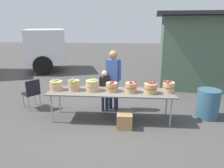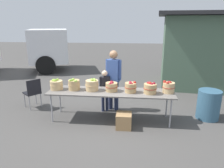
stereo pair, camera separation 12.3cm
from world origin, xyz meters
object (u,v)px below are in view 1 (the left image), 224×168
object	(u,v)px
apple_basket_red_0	(112,86)
trash_barrel	(208,104)
apple_basket_red_1	(131,87)
apple_basket_green_0	(56,85)
apple_basket_green_2	(92,85)
market_table	(111,93)
produce_crate	(125,120)
child_customer	(105,88)
folding_chair	(32,92)
vendor_adult	(113,76)
apple_basket_red_3	(169,87)
apple_basket_red_2	(150,88)
apple_basket_green_1	(74,85)

from	to	relation	value
apple_basket_red_0	trash_barrel	size ratio (longest dim) A/B	0.41
apple_basket_red_1	apple_basket_red_0	bearing A→B (deg)	174.66
apple_basket_green_0	apple_basket_green_2	xyz separation A→B (m)	(0.92, 0.01, 0.02)
market_table	trash_barrel	size ratio (longest dim) A/B	4.12
market_table	produce_crate	xyz separation A→B (m)	(0.35, -0.42, -0.54)
trash_barrel	market_table	bearing A→B (deg)	-172.94
apple_basket_red_1	child_customer	size ratio (longest dim) A/B	0.25
market_table	apple_basket_green_2	world-z (taller)	apple_basket_green_2
folding_chair	vendor_adult	bearing A→B (deg)	133.29
apple_basket_green_0	folding_chair	world-z (taller)	apple_basket_green_0
vendor_adult	apple_basket_red_3	bearing A→B (deg)	169.67
apple_basket_green_0	folding_chair	size ratio (longest dim) A/B	0.38
apple_basket_green_2	apple_basket_red_1	world-z (taller)	apple_basket_green_2
produce_crate	apple_basket_green_0	bearing A→B (deg)	165.69
apple_basket_red_0	child_customer	xyz separation A→B (m)	(-0.23, 0.48, -0.19)
market_table	apple_basket_green_0	world-z (taller)	apple_basket_green_0
apple_basket_green_2	trash_barrel	distance (m)	3.00
apple_basket_green_0	apple_basket_red_0	bearing A→B (deg)	0.06
market_table	child_customer	size ratio (longest dim) A/B	2.67
apple_basket_red_2	vendor_adult	bearing A→B (deg)	143.83
child_customer	produce_crate	xyz separation A→B (m)	(0.57, -0.92, -0.50)
apple_basket_green_1	apple_basket_red_3	bearing A→B (deg)	0.49
apple_basket_red_0	produce_crate	size ratio (longest dim) A/B	0.87
apple_basket_red_3	trash_barrel	xyz separation A→B (m)	(1.08, 0.26, -0.51)
child_customer	produce_crate	distance (m)	1.20
trash_barrel	apple_basket_red_3	bearing A→B (deg)	-166.46
apple_basket_green_1	child_customer	size ratio (longest dim) A/B	0.26
apple_basket_green_1	vendor_adult	xyz separation A→B (m)	(0.94, 0.61, 0.10)
apple_basket_red_2	child_customer	bearing A→B (deg)	154.76
market_table	produce_crate	distance (m)	0.77
apple_basket_green_1	folding_chair	xyz separation A→B (m)	(-1.36, 0.48, -0.38)
apple_basket_red_2	folding_chair	world-z (taller)	apple_basket_red_2
market_table	apple_basket_red_1	world-z (taller)	apple_basket_red_1
apple_basket_red_2	child_customer	size ratio (longest dim) A/B	0.28
apple_basket_red_1	produce_crate	size ratio (longest dim) A/B	0.82
apple_basket_red_3	produce_crate	size ratio (longest dim) A/B	0.85
vendor_adult	apple_basket_red_2	bearing A→B (deg)	156.64
apple_basket_green_0	apple_basket_red_0	distance (m)	1.41
apple_basket_red_0	produce_crate	xyz separation A→B (m)	(0.34, -0.45, -0.69)
market_table	apple_basket_red_2	xyz separation A→B (m)	(0.95, -0.05, 0.17)
apple_basket_red_1	trash_barrel	bearing A→B (deg)	9.31
apple_basket_green_1	produce_crate	world-z (taller)	apple_basket_green_1
apple_basket_green_1	apple_basket_red_1	bearing A→B (deg)	-1.87
apple_basket_green_2	child_customer	bearing A→B (deg)	61.52
produce_crate	apple_basket_red_1	bearing A→B (deg)	71.43
apple_basket_red_1	apple_basket_red_3	world-z (taller)	apple_basket_red_3
child_customer	apple_basket_green_2	bearing A→B (deg)	33.51
apple_basket_red_0	trash_barrel	xyz separation A→B (m)	(2.46, 0.28, -0.50)
vendor_adult	trash_barrel	bearing A→B (deg)	-174.93
apple_basket_green_0	child_customer	size ratio (longest dim) A/B	0.28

